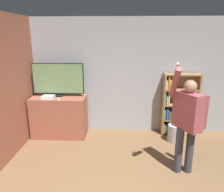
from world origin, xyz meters
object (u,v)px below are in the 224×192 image
at_px(television, 58,79).
at_px(bookshelf, 176,106).
at_px(waste_bin, 176,133).
at_px(game_console, 48,97).
at_px(person, 187,118).

bearing_deg(television, bookshelf, 3.31).
distance_m(bookshelf, waste_bin, 0.66).
distance_m(game_console, waste_bin, 2.95).
distance_m(television, game_console, 0.46).
height_order(game_console, waste_bin, game_console).
distance_m(television, bookshelf, 2.81).
distance_m(television, person, 2.90).
xyz_separation_m(bookshelf, waste_bin, (-0.08, -0.44, -0.49)).
distance_m(person, waste_bin, 1.40).
relative_size(person, waste_bin, 5.00).
height_order(bookshelf, person, person).
bearing_deg(person, television, -148.97).
bearing_deg(game_console, television, 47.37).
xyz_separation_m(person, waste_bin, (0.14, 1.14, -0.80)).
height_order(game_console, bookshelf, bookshelf).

